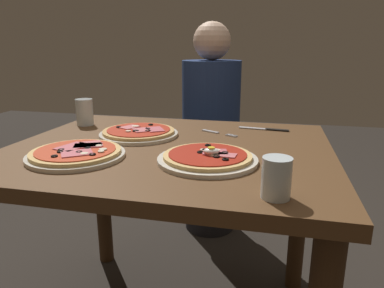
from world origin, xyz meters
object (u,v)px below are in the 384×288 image
water_glass_far (276,181)px  knife (267,129)px  pizza_across_right (139,133)px  pizza_foreground (208,158)px  pizza_across_left (76,153)px  dining_table (170,180)px  diner_person (211,136)px  water_glass_near (85,114)px  fork (216,133)px

water_glass_far → knife: water_glass_far is taller
pizza_across_right → water_glass_far: size_ratio=3.14×
pizza_foreground → pizza_across_left: bearing=-172.9°
dining_table → knife: knife is taller
pizza_across_right → pizza_across_left: bearing=-106.1°
knife → diner_person: (-0.32, 0.53, -0.18)m
water_glass_far → dining_table: bearing=134.5°
pizza_across_right → water_glass_near: size_ratio=2.64×
diner_person → pizza_across_right: bearing=79.4°
diner_person → dining_table: bearing=90.7°
pizza_foreground → water_glass_far: (0.19, -0.21, 0.03)m
water_glass_near → diner_person: diner_person is taller
dining_table → water_glass_far: (0.34, -0.35, 0.16)m
knife → diner_person: size_ratio=0.17×
pizza_foreground → pizza_across_left: 0.39m
pizza_across_left → diner_person: (0.22, 1.02, -0.19)m
pizza_across_left → water_glass_near: 0.46m
pizza_foreground → pizza_across_left: (-0.39, -0.05, 0.00)m
pizza_across_left → diner_person: 1.06m
pizza_foreground → diner_person: (-0.16, 0.98, -0.19)m
pizza_foreground → water_glass_far: size_ratio=3.14×
dining_table → fork: bearing=59.1°
dining_table → water_glass_near: bearing=152.4°
diner_person → water_glass_near: bearing=55.3°
water_glass_far → diner_person: diner_person is taller
pizza_across_left → pizza_across_right: (0.08, 0.29, -0.00)m
dining_table → pizza_across_right: pizza_across_right is taller
pizza_across_right → diner_person: diner_person is taller
water_glass_near → fork: bearing=-2.2°
pizza_across_right → knife: 0.50m
pizza_foreground → fork: 0.35m
pizza_foreground → pizza_across_left: size_ratio=1.00×
pizza_across_right → knife: size_ratio=1.46×
water_glass_near → knife: size_ratio=0.55×
dining_table → knife: (0.31, 0.31, 0.12)m
knife → water_glass_near: bearing=-173.9°
pizza_across_right → fork: bearing=20.8°
water_glass_near → fork: size_ratio=0.74×
water_glass_near → pizza_across_left: bearing=-63.9°
water_glass_far → fork: bearing=111.7°
pizza_foreground → fork: pizza_foreground is taller
knife → fork: bearing=-151.3°
water_glass_far → fork: water_glass_far is taller
knife → diner_person: bearing=121.0°
pizza_across_left → knife: size_ratio=1.46×
water_glass_near → fork: 0.56m
pizza_across_left → water_glass_near: size_ratio=2.64×
pizza_foreground → water_glass_near: bearing=148.1°
pizza_foreground → diner_person: diner_person is taller
pizza_across_right → water_glass_near: 0.31m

